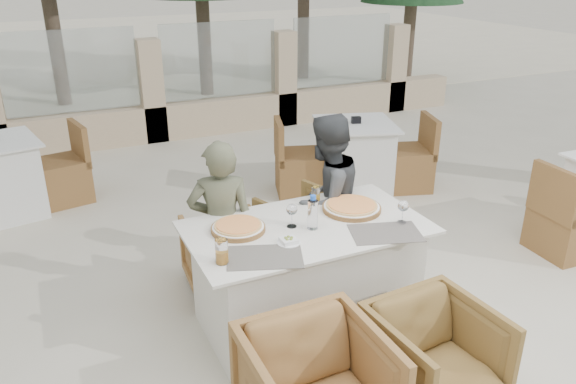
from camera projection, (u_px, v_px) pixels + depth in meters
name	position (u px, v px, depth m)	size (l,w,h in m)	color
ground	(307.00, 328.00, 3.97)	(80.00, 80.00, 0.00)	beige
sand_patch	(83.00, 48.00, 15.66)	(30.00, 16.00, 0.01)	#EEE3C2
perimeter_wall_far	(151.00, 84.00, 7.67)	(10.00, 0.34, 1.60)	beige
dining_table	(306.00, 276.00, 3.89)	(1.60, 0.90, 0.77)	silver
placemat_near_left	(265.00, 257.00, 3.35)	(0.45, 0.30, 0.00)	#635D55
placemat_near_right	(385.00, 233.00, 3.64)	(0.45, 0.30, 0.00)	#635C55
pizza_left	(238.00, 228.00, 3.66)	(0.36, 0.36, 0.05)	#E95A1F
pizza_right	(352.00, 207.00, 3.96)	(0.41, 0.41, 0.05)	orange
water_bottle	(313.00, 212.00, 3.66)	(0.07, 0.07, 0.24)	#BEDDFA
wine_glass_centre	(292.00, 214.00, 3.69)	(0.08, 0.08, 0.18)	white
wine_glass_corner	(403.00, 210.00, 3.75)	(0.08, 0.08, 0.18)	white
beer_glass_left	(222.00, 251.00, 3.26)	(0.08, 0.08, 0.15)	orange
beer_glass_right	(316.00, 195.00, 4.07)	(0.06, 0.06, 0.12)	gold
olive_dish	(289.00, 240.00, 3.51)	(0.11, 0.11, 0.04)	white
armchair_far_left	(225.00, 254.00, 4.38)	(0.60, 0.62, 0.56)	olive
armchair_far_right	(303.00, 227.00, 4.78)	(0.63, 0.64, 0.59)	olive
armchair_near_right	(435.00, 357.00, 3.22)	(0.65, 0.67, 0.61)	brown
diner_left	(222.00, 228.00, 3.99)	(0.47, 0.31, 1.30)	#565840
diner_right	(325.00, 202.00, 4.31)	(0.67, 0.52, 1.37)	#3D4042
bg_table_b	(354.00, 157.00, 6.15)	(1.64, 0.82, 0.77)	silver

